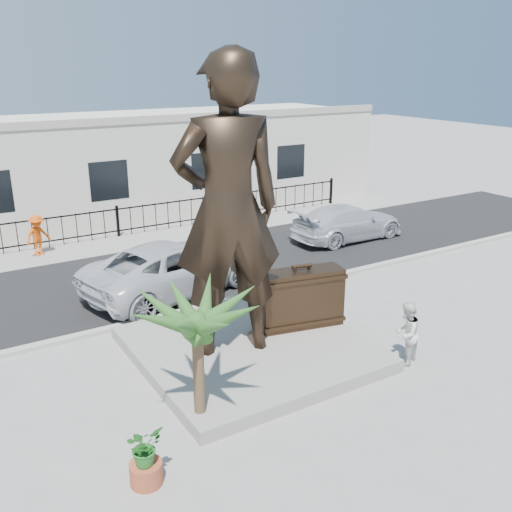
{
  "coord_description": "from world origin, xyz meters",
  "views": [
    {
      "loc": [
        -6.84,
        -9.21,
        6.78
      ],
      "look_at": [
        0.0,
        2.0,
        2.3
      ],
      "focal_mm": 40.0,
      "sensor_mm": 36.0,
      "label": 1
    }
  ],
  "objects_px": {
    "statue": "(228,209)",
    "car_white": "(173,267)",
    "suitcase": "(301,298)",
    "tourist": "(406,334)"
  },
  "relations": [
    {
      "from": "statue",
      "to": "car_white",
      "type": "relative_size",
      "value": 1.19
    },
    {
      "from": "statue",
      "to": "suitcase",
      "type": "height_order",
      "value": "statue"
    },
    {
      "from": "statue",
      "to": "car_white",
      "type": "height_order",
      "value": "statue"
    },
    {
      "from": "statue",
      "to": "tourist",
      "type": "xyz_separation_m",
      "value": [
        3.41,
        -2.36,
        -2.93
      ]
    },
    {
      "from": "suitcase",
      "to": "car_white",
      "type": "height_order",
      "value": "suitcase"
    },
    {
      "from": "statue",
      "to": "suitcase",
      "type": "relative_size",
      "value": 3.17
    },
    {
      "from": "suitcase",
      "to": "tourist",
      "type": "xyz_separation_m",
      "value": [
        1.27,
        -2.46,
        -0.28
      ]
    },
    {
      "from": "suitcase",
      "to": "tourist",
      "type": "height_order",
      "value": "suitcase"
    },
    {
      "from": "statue",
      "to": "car_white",
      "type": "bearing_deg",
      "value": -83.56
    },
    {
      "from": "statue",
      "to": "suitcase",
      "type": "xyz_separation_m",
      "value": [
        2.14,
        0.09,
        -2.65
      ]
    }
  ]
}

